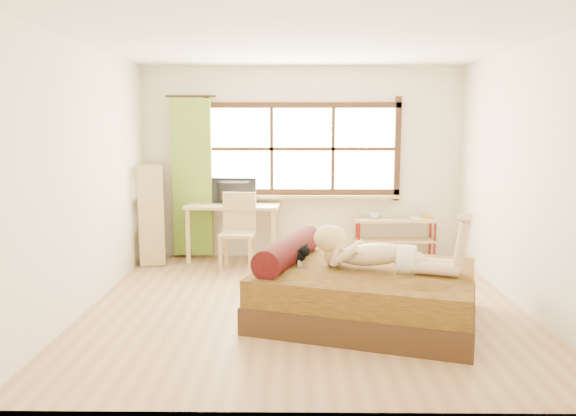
{
  "coord_description": "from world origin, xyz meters",
  "views": [
    {
      "loc": [
        -0.11,
        -5.72,
        1.88
      ],
      "look_at": [
        -0.18,
        0.2,
        1.01
      ],
      "focal_mm": 35.0,
      "sensor_mm": 36.0,
      "label": 1
    }
  ],
  "objects_px": {
    "woman": "(384,239)",
    "desk": "(233,212)",
    "kitten": "(292,254)",
    "bed": "(361,291)",
    "pipe_shelf": "(396,230)",
    "bookshelf": "(151,213)",
    "chair": "(238,226)"
  },
  "relations": [
    {
      "from": "woman",
      "to": "desk",
      "type": "bearing_deg",
      "value": 142.85
    },
    {
      "from": "kitten",
      "to": "desk",
      "type": "xyz_separation_m",
      "value": [
        -0.83,
        2.27,
        0.06
      ]
    },
    {
      "from": "bed",
      "to": "pipe_shelf",
      "type": "height_order",
      "value": "bed"
    },
    {
      "from": "woman",
      "to": "pipe_shelf",
      "type": "bearing_deg",
      "value": 94.76
    },
    {
      "from": "bed",
      "to": "kitten",
      "type": "bearing_deg",
      "value": -169.4
    },
    {
      "from": "kitten",
      "to": "pipe_shelf",
      "type": "relative_size",
      "value": 0.26
    },
    {
      "from": "pipe_shelf",
      "to": "bookshelf",
      "type": "relative_size",
      "value": 0.86
    },
    {
      "from": "bed",
      "to": "bookshelf",
      "type": "xyz_separation_m",
      "value": [
        -2.62,
        2.27,
        0.41
      ]
    },
    {
      "from": "kitten",
      "to": "bookshelf",
      "type": "relative_size",
      "value": 0.22
    },
    {
      "from": "chair",
      "to": "bookshelf",
      "type": "bearing_deg",
      "value": 171.04
    },
    {
      "from": "woman",
      "to": "pipe_shelf",
      "type": "xyz_separation_m",
      "value": [
        0.59,
        2.54,
        -0.39
      ]
    },
    {
      "from": "desk",
      "to": "chair",
      "type": "xyz_separation_m",
      "value": [
        0.11,
        -0.36,
        -0.14
      ]
    },
    {
      "from": "chair",
      "to": "desk",
      "type": "bearing_deg",
      "value": 110.14
    },
    {
      "from": "woman",
      "to": "kitten",
      "type": "bearing_deg",
      "value": -172.01
    },
    {
      "from": "bed",
      "to": "chair",
      "type": "height_order",
      "value": "chair"
    },
    {
      "from": "kitten",
      "to": "pipe_shelf",
      "type": "bearing_deg",
      "value": 76.43
    },
    {
      "from": "kitten",
      "to": "desk",
      "type": "height_order",
      "value": "desk"
    },
    {
      "from": "bed",
      "to": "kitten",
      "type": "xyz_separation_m",
      "value": [
        -0.67,
        0.08,
        0.35
      ]
    },
    {
      "from": "bookshelf",
      "to": "pipe_shelf",
      "type": "bearing_deg",
      "value": -10.41
    },
    {
      "from": "pipe_shelf",
      "to": "bookshelf",
      "type": "bearing_deg",
      "value": -177.8
    },
    {
      "from": "kitten",
      "to": "bookshelf",
      "type": "xyz_separation_m",
      "value": [
        -1.95,
        2.19,
        0.06
      ]
    },
    {
      "from": "woman",
      "to": "chair",
      "type": "distance_m",
      "value": 2.62
    },
    {
      "from": "desk",
      "to": "woman",
      "type": "bearing_deg",
      "value": -51.23
    },
    {
      "from": "desk",
      "to": "bookshelf",
      "type": "distance_m",
      "value": 1.12
    },
    {
      "from": "pipe_shelf",
      "to": "bed",
      "type": "bearing_deg",
      "value": -108.82
    },
    {
      "from": "woman",
      "to": "kitten",
      "type": "distance_m",
      "value": 0.9
    },
    {
      "from": "bed",
      "to": "kitten",
      "type": "distance_m",
      "value": 0.76
    },
    {
      "from": "bed",
      "to": "chair",
      "type": "bearing_deg",
      "value": 142.73
    },
    {
      "from": "bed",
      "to": "desk",
      "type": "xyz_separation_m",
      "value": [
        -1.5,
        2.36,
        0.41
      ]
    },
    {
      "from": "woman",
      "to": "bookshelf",
      "type": "bearing_deg",
      "value": 158.1
    },
    {
      "from": "bed",
      "to": "bookshelf",
      "type": "distance_m",
      "value": 3.49
    },
    {
      "from": "bookshelf",
      "to": "woman",
      "type": "bearing_deg",
      "value": -53.52
    }
  ]
}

